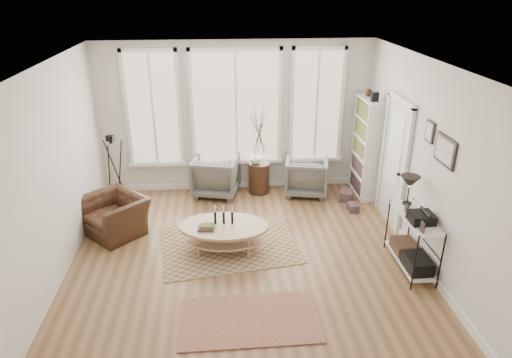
{
  "coord_description": "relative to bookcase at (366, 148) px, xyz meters",
  "views": [
    {
      "loc": [
        -0.34,
        -5.72,
        3.9
      ],
      "look_at": [
        0.2,
        0.6,
        1.1
      ],
      "focal_mm": 32.0,
      "sensor_mm": 36.0,
      "label": 1
    }
  ],
  "objects": [
    {
      "name": "room",
      "position": [
        -2.42,
        -2.2,
        0.47
      ],
      "size": [
        5.5,
        5.54,
        2.9
      ],
      "color": "olive",
      "rests_on": "ground"
    },
    {
      "name": "bay_window",
      "position": [
        -2.44,
        0.49,
        0.65
      ],
      "size": [
        4.14,
        0.12,
        2.24
      ],
      "color": "tan",
      "rests_on": "ground"
    },
    {
      "name": "door",
      "position": [
        0.13,
        -1.08,
        0.17
      ],
      "size": [
        0.09,
        1.06,
        2.22
      ],
      "color": "silver",
      "rests_on": "ground"
    },
    {
      "name": "bookcase",
      "position": [
        0.0,
        0.0,
        0.0
      ],
      "size": [
        0.31,
        0.85,
        2.06
      ],
      "color": "white",
      "rests_on": "ground"
    },
    {
      "name": "low_shelf",
      "position": [
        -0.06,
        -2.52,
        -0.44
      ],
      "size": [
        0.38,
        1.08,
        1.3
      ],
      "color": "white",
      "rests_on": "ground"
    },
    {
      "name": "wall_art",
      "position": [
        0.14,
        -2.49,
        0.92
      ],
      "size": [
        0.04,
        0.88,
        0.44
      ],
      "color": "black",
      "rests_on": "ground"
    },
    {
      "name": "rug_main",
      "position": [
        -2.67,
        -1.7,
        -0.95
      ],
      "size": [
        2.33,
        1.89,
        0.01
      ],
      "primitive_type": "cube",
      "rotation": [
        0.0,
        0.0,
        0.15
      ],
      "color": "brown",
      "rests_on": "ground"
    },
    {
      "name": "rug_runner",
      "position": [
        -2.47,
        -3.48,
        -0.94
      ],
      "size": [
        1.73,
        0.97,
        0.01
      ],
      "primitive_type": "cube",
      "rotation": [
        0.0,
        0.0,
        0.0
      ],
      "color": "maroon",
      "rests_on": "ground"
    },
    {
      "name": "coffee_table",
      "position": [
        -2.75,
        -1.83,
        -0.62
      ],
      "size": [
        1.45,
        1.01,
        0.63
      ],
      "color": "tan",
      "rests_on": "ground"
    },
    {
      "name": "armchair_left",
      "position": [
        -2.86,
        0.22,
        -0.57
      ],
      "size": [
        1.0,
        1.02,
        0.78
      ],
      "primitive_type": "imported",
      "rotation": [
        0.0,
        0.0,
        2.92
      ],
      "color": "slate",
      "rests_on": "ground"
    },
    {
      "name": "armchair_right",
      "position": [
        -1.1,
        0.1,
        -0.58
      ],
      "size": [
        0.95,
        0.96,
        0.74
      ],
      "primitive_type": "imported",
      "rotation": [
        0.0,
        0.0,
        2.93
      ],
      "color": "slate",
      "rests_on": "ground"
    },
    {
      "name": "side_table",
      "position": [
        -2.02,
        0.22,
        -0.13
      ],
      "size": [
        0.41,
        0.41,
        1.72
      ],
      "color": "#3B2417",
      "rests_on": "ground"
    },
    {
      "name": "vase",
      "position": [
        -2.09,
        0.22,
        -0.22
      ],
      "size": [
        0.28,
        0.28,
        0.23
      ],
      "primitive_type": "imported",
      "rotation": [
        0.0,
        0.0,
        0.3
      ],
      "color": "silver",
      "rests_on": "side_table"
    },
    {
      "name": "accent_chair",
      "position": [
        -4.54,
        -1.13,
        -0.64
      ],
      "size": [
        1.29,
        1.29,
        0.63
      ],
      "primitive_type": "imported",
      "rotation": [
        0.0,
        0.0,
        -0.78
      ],
      "color": "#3B2417",
      "rests_on": "ground"
    },
    {
      "name": "tripod_camera",
      "position": [
        -4.69,
        -0.13,
        -0.33
      ],
      "size": [
        0.48,
        0.48,
        1.37
      ],
      "color": "black",
      "rests_on": "ground"
    },
    {
      "name": "book_stack_near",
      "position": [
        -0.39,
        -0.27,
        -0.86
      ],
      "size": [
        0.32,
        0.36,
        0.19
      ],
      "primitive_type": "cube",
      "rotation": [
        0.0,
        0.0,
        -0.34
      ],
      "color": "brown",
      "rests_on": "ground"
    },
    {
      "name": "book_stack_far",
      "position": [
        -0.39,
        -0.73,
        -0.88
      ],
      "size": [
        0.19,
        0.23,
        0.14
      ],
      "primitive_type": "cube",
      "rotation": [
        0.0,
        0.0,
        0.07
      ],
      "color": "brown",
      "rests_on": "ground"
    }
  ]
}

